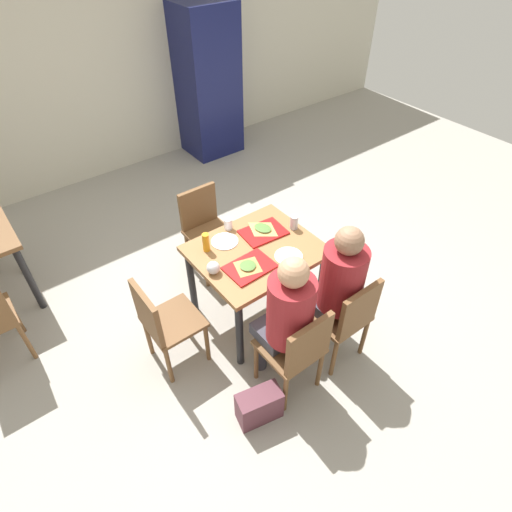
% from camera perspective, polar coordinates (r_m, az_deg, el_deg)
% --- Properties ---
extents(ground_plane, '(10.00, 10.00, 0.02)m').
position_cam_1_polar(ground_plane, '(3.88, -0.00, -7.55)').
color(ground_plane, '#9E998E').
extents(back_wall, '(10.00, 0.10, 2.80)m').
position_cam_1_polar(back_wall, '(5.64, -22.12, 23.37)').
color(back_wall, beige).
rests_on(back_wall, ground_plane).
extents(main_table, '(0.98, 0.82, 0.75)m').
position_cam_1_polar(main_table, '(3.41, -0.00, -0.44)').
color(main_table, olive).
rests_on(main_table, ground_plane).
extents(chair_near_left, '(0.40, 0.40, 0.86)m').
position_cam_1_polar(chair_near_left, '(3.01, 5.68, -12.45)').
color(chair_near_left, brown).
rests_on(chair_near_left, ground_plane).
extents(chair_near_right, '(0.40, 0.40, 0.86)m').
position_cam_1_polar(chair_near_right, '(3.25, 12.16, -7.97)').
color(chair_near_right, brown).
rests_on(chair_near_right, ground_plane).
extents(chair_far_side, '(0.40, 0.40, 0.86)m').
position_cam_1_polar(chair_far_side, '(4.01, -6.95, 4.20)').
color(chair_far_side, brown).
rests_on(chair_far_side, ground_plane).
extents(chair_left_end, '(0.40, 0.40, 0.86)m').
position_cam_1_polar(chair_left_end, '(3.22, -12.55, -8.61)').
color(chair_left_end, brown).
rests_on(chair_left_end, ground_plane).
extents(person_in_red, '(0.32, 0.42, 1.27)m').
position_cam_1_polar(person_in_red, '(2.87, 4.13, -7.81)').
color(person_in_red, '#383842').
rests_on(person_in_red, ground_plane).
extents(person_in_brown_jacket, '(0.32, 0.42, 1.27)m').
position_cam_1_polar(person_in_brown_jacket, '(3.12, 10.95, -3.53)').
color(person_in_brown_jacket, '#383842').
rests_on(person_in_brown_jacket, ground_plane).
extents(tray_red_near, '(0.37, 0.27, 0.02)m').
position_cam_1_polar(tray_red_near, '(3.17, -0.86, -1.52)').
color(tray_red_near, '#B21414').
rests_on(tray_red_near, main_table).
extents(tray_red_far, '(0.38, 0.29, 0.02)m').
position_cam_1_polar(tray_red_far, '(3.49, 0.99, 3.23)').
color(tray_red_far, '#B21414').
rests_on(tray_red_far, main_table).
extents(paper_plate_center, '(0.22, 0.22, 0.01)m').
position_cam_1_polar(paper_plate_center, '(3.41, -4.27, 2.00)').
color(paper_plate_center, white).
rests_on(paper_plate_center, main_table).
extents(paper_plate_near_edge, '(0.22, 0.22, 0.01)m').
position_cam_1_polar(paper_plate_near_edge, '(3.28, 4.44, -0.03)').
color(paper_plate_near_edge, white).
rests_on(paper_plate_near_edge, main_table).
extents(pizza_slice_a, '(0.24, 0.24, 0.02)m').
position_cam_1_polar(pizza_slice_a, '(3.15, -1.12, -1.37)').
color(pizza_slice_a, '#C68C47').
rests_on(pizza_slice_a, tray_red_near).
extents(pizza_slice_b, '(0.22, 0.26, 0.02)m').
position_cam_1_polar(pizza_slice_b, '(3.50, 0.92, 3.76)').
color(pizza_slice_b, tan).
rests_on(pizza_slice_b, tray_red_far).
extents(plastic_cup_a, '(0.07, 0.07, 0.10)m').
position_cam_1_polar(plastic_cup_a, '(3.52, -3.80, 4.38)').
color(plastic_cup_a, white).
rests_on(plastic_cup_a, main_table).
extents(plastic_cup_b, '(0.07, 0.07, 0.10)m').
position_cam_1_polar(plastic_cup_b, '(3.12, 4.27, -1.51)').
color(plastic_cup_b, white).
rests_on(plastic_cup_b, main_table).
extents(soda_can, '(0.07, 0.07, 0.12)m').
position_cam_1_polar(soda_can, '(3.52, 5.17, 4.57)').
color(soda_can, '#B7BCC6').
rests_on(soda_can, main_table).
extents(condiment_bottle, '(0.06, 0.06, 0.16)m').
position_cam_1_polar(condiment_bottle, '(3.30, -6.78, 1.85)').
color(condiment_bottle, orange).
rests_on(condiment_bottle, main_table).
extents(foil_bundle, '(0.10, 0.10, 0.10)m').
position_cam_1_polar(foil_bundle, '(3.12, -5.82, -1.59)').
color(foil_bundle, silver).
rests_on(foil_bundle, main_table).
extents(handbag, '(0.35, 0.23, 0.28)m').
position_cam_1_polar(handbag, '(3.18, 0.44, -19.65)').
color(handbag, '#592D38').
rests_on(handbag, ground_plane).
extents(drink_fridge, '(0.70, 0.60, 1.90)m').
position_cam_1_polar(drink_fridge, '(6.00, -6.54, 22.32)').
color(drink_fridge, '#14194C').
rests_on(drink_fridge, ground_plane).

